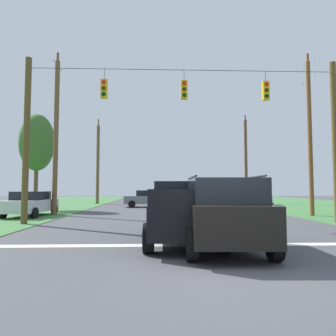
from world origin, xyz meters
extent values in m
plane|color=#47474C|center=(0.00, 0.00, 0.00)|extent=(120.00, 120.00, 0.00)
cube|color=white|center=(0.00, 3.42, 0.00)|extent=(13.06, 0.45, 0.01)
cube|color=white|center=(0.00, 9.42, 0.00)|extent=(2.50, 0.15, 0.01)
cube|color=white|center=(0.00, 16.05, 0.00)|extent=(2.50, 0.15, 0.01)
cube|color=white|center=(0.00, 23.60, 0.00)|extent=(2.50, 0.15, 0.01)
cube|color=white|center=(0.00, 32.27, 0.00)|extent=(2.50, 0.15, 0.01)
cylinder|color=brown|center=(-7.69, 8.99, 4.07)|extent=(0.30, 0.30, 8.14)
cylinder|color=brown|center=(7.59, 8.99, 4.07)|extent=(0.30, 0.30, 8.14)
cylinder|color=black|center=(-0.05, 8.99, 7.63)|extent=(15.28, 0.02, 0.02)
cylinder|color=black|center=(-3.98, 8.99, 7.36)|extent=(0.02, 0.02, 0.54)
cube|color=yellow|center=(-3.98, 8.99, 6.62)|extent=(0.32, 0.24, 0.95)
cylinder|color=red|center=(-3.98, 8.85, 6.91)|extent=(0.20, 0.04, 0.20)
cylinder|color=#352203|center=(-3.98, 8.85, 6.61)|extent=(0.20, 0.04, 0.20)
cylinder|color=black|center=(-3.98, 8.85, 6.31)|extent=(0.20, 0.04, 0.20)
cylinder|color=black|center=(-0.02, 8.99, 7.36)|extent=(0.02, 0.02, 0.54)
cube|color=yellow|center=(-0.02, 8.99, 6.62)|extent=(0.32, 0.24, 0.95)
cylinder|color=red|center=(-0.02, 8.85, 6.91)|extent=(0.20, 0.04, 0.20)
cylinder|color=#352203|center=(-0.02, 8.85, 6.61)|extent=(0.20, 0.04, 0.20)
cylinder|color=black|center=(-0.02, 8.85, 6.31)|extent=(0.20, 0.04, 0.20)
cylinder|color=black|center=(4.11, 8.99, 7.36)|extent=(0.02, 0.02, 0.54)
cube|color=yellow|center=(4.11, 8.99, 6.62)|extent=(0.32, 0.24, 0.95)
cylinder|color=red|center=(4.11, 8.85, 6.91)|extent=(0.20, 0.04, 0.20)
cylinder|color=#352203|center=(4.11, 8.85, 6.61)|extent=(0.20, 0.04, 0.20)
cylinder|color=black|center=(4.11, 8.85, 6.31)|extent=(0.20, 0.04, 0.20)
cube|color=black|center=(-0.52, 4.09, 0.82)|extent=(2.19, 5.47, 0.85)
cube|color=black|center=(-0.49, 4.74, 1.60)|extent=(1.92, 1.97, 0.70)
cube|color=black|center=(-1.50, 2.78, 1.48)|extent=(0.19, 2.38, 0.45)
cube|color=black|center=(0.37, 2.71, 1.48)|extent=(0.19, 2.38, 0.45)
cube|color=black|center=(-0.61, 1.45, 1.48)|extent=(1.96, 0.17, 0.45)
cylinder|color=black|center=(-1.45, 5.97, 0.40)|extent=(0.31, 0.81, 0.80)
cylinder|color=black|center=(0.55, 5.89, 0.40)|extent=(0.31, 0.81, 0.80)
cylinder|color=black|center=(-1.58, 2.30, 0.40)|extent=(0.31, 0.81, 0.80)
cylinder|color=black|center=(0.42, 2.22, 0.40)|extent=(0.31, 0.81, 0.80)
cube|color=black|center=(0.50, 2.93, 0.85)|extent=(2.11, 4.86, 0.95)
cube|color=black|center=(0.49, 2.78, 1.66)|extent=(1.91, 3.26, 0.65)
cylinder|color=black|center=(-0.35, 2.81, 2.03)|extent=(0.14, 2.72, 0.05)
cylinder|color=black|center=(1.34, 2.75, 2.03)|extent=(0.14, 2.72, 0.05)
cylinder|color=black|center=(-0.42, 4.59, 0.38)|extent=(0.29, 0.77, 0.76)
cylinder|color=black|center=(1.53, 4.53, 0.38)|extent=(0.29, 0.77, 0.76)
cylinder|color=black|center=(-0.53, 1.33, 0.38)|extent=(0.29, 0.77, 0.76)
cylinder|color=black|center=(1.42, 1.27, 0.38)|extent=(0.29, 0.77, 0.76)
cube|color=silver|center=(8.99, 25.04, 0.67)|extent=(2.19, 4.45, 0.70)
cube|color=black|center=(8.99, 25.04, 1.27)|extent=(1.81, 2.24, 0.50)
cylinder|color=black|center=(8.22, 26.53, 0.32)|extent=(0.28, 0.66, 0.64)
cylinder|color=black|center=(10.02, 26.37, 0.32)|extent=(0.28, 0.66, 0.64)
cylinder|color=black|center=(7.96, 23.71, 0.32)|extent=(0.28, 0.66, 0.64)
cylinder|color=black|center=(9.75, 23.54, 0.32)|extent=(0.28, 0.66, 0.64)
cube|color=slate|center=(-2.18, 22.17, 0.67)|extent=(4.39, 2.03, 0.70)
cube|color=black|center=(-2.18, 22.17, 1.27)|extent=(2.19, 1.73, 0.50)
cylinder|color=black|center=(-0.82, 23.14, 0.32)|extent=(0.65, 0.25, 0.64)
cylinder|color=black|center=(-0.72, 21.35, 0.32)|extent=(0.65, 0.25, 0.64)
cylinder|color=black|center=(-3.65, 22.99, 0.32)|extent=(0.65, 0.25, 0.64)
cylinder|color=black|center=(-3.55, 21.19, 0.32)|extent=(0.65, 0.25, 0.64)
cube|color=silver|center=(-9.03, 13.06, 0.67)|extent=(2.06, 4.40, 0.70)
cube|color=black|center=(-9.03, 13.06, 1.27)|extent=(1.75, 2.20, 0.50)
cylinder|color=black|center=(-8.22, 11.58, 0.32)|extent=(0.26, 0.65, 0.64)
cylinder|color=black|center=(-10.02, 11.70, 0.32)|extent=(0.26, 0.65, 0.64)
cylinder|color=black|center=(-8.05, 14.42, 0.32)|extent=(0.26, 0.65, 0.64)
cylinder|color=black|center=(-9.84, 14.53, 0.32)|extent=(0.26, 0.65, 0.64)
cylinder|color=brown|center=(8.23, 12.74, 4.88)|extent=(0.26, 0.26, 9.77)
cube|color=brown|center=(8.23, 12.74, 9.37)|extent=(0.12, 0.12, 1.85)
cylinder|color=#B2B7BC|center=(8.23, 13.48, 9.49)|extent=(0.08, 0.08, 0.12)
cylinder|color=#B2B7BC|center=(8.23, 12.00, 9.49)|extent=(0.08, 0.08, 0.12)
cube|color=brown|center=(8.23, 12.74, 8.47)|extent=(0.12, 0.12, 1.97)
cylinder|color=#B2B7BC|center=(8.23, 13.53, 8.59)|extent=(0.08, 0.08, 0.12)
cylinder|color=#B2B7BC|center=(8.23, 11.96, 8.59)|extent=(0.08, 0.08, 0.12)
cylinder|color=brown|center=(8.59, 27.87, 4.68)|extent=(0.34, 0.34, 9.35)
cube|color=brown|center=(8.59, 27.87, 8.95)|extent=(0.12, 0.12, 1.95)
cylinder|color=#B2B7BC|center=(8.59, 28.65, 9.07)|extent=(0.08, 0.08, 0.12)
cylinder|color=#B2B7BC|center=(8.59, 27.09, 9.07)|extent=(0.08, 0.08, 0.12)
cylinder|color=brown|center=(-7.91, 13.95, 5.03)|extent=(0.31, 0.31, 10.06)
cube|color=brown|center=(-7.91, 13.95, 9.66)|extent=(0.12, 0.12, 1.95)
cylinder|color=#B2B7BC|center=(-7.91, 14.73, 9.78)|extent=(0.08, 0.08, 0.12)
cylinder|color=#B2B7BC|center=(-7.91, 13.17, 9.78)|extent=(0.08, 0.08, 0.12)
cylinder|color=brown|center=(-7.85, 27.84, 4.30)|extent=(0.34, 0.34, 8.60)
cube|color=brown|center=(-7.85, 27.84, 8.20)|extent=(0.12, 0.12, 2.30)
cylinder|color=#B2B7BC|center=(-7.85, 28.76, 8.32)|extent=(0.08, 0.08, 0.12)
cylinder|color=#B2B7BC|center=(-7.85, 26.92, 8.32)|extent=(0.08, 0.08, 0.12)
cylinder|color=brown|center=(-11.02, 18.89, 2.07)|extent=(0.31, 0.31, 4.13)
ellipsoid|color=#386429|center=(-11.02, 18.89, 5.40)|extent=(2.73, 2.73, 4.60)
camera|label=1|loc=(-1.37, -5.98, 1.73)|focal=32.84mm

